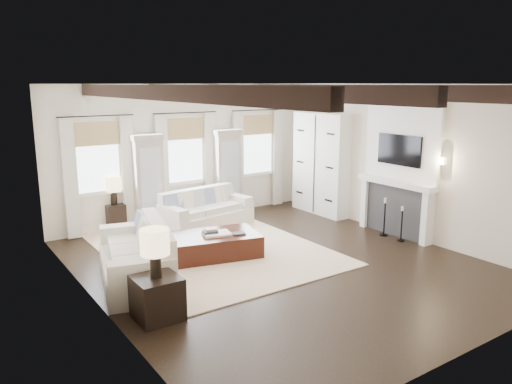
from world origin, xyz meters
TOP-DOWN VIEW (x-y plane):
  - ground at (0.00, 0.00)m, footprint 7.50×7.50m
  - room_shell at (0.75, 0.90)m, footprint 6.54×7.54m
  - area_rug at (-0.62, 1.40)m, footprint 3.80×4.80m
  - sofa_back at (-0.01, 2.78)m, footprint 2.16×1.21m
  - sofa_left at (-2.39, 0.66)m, footprint 1.56×2.45m
  - ottoman at (-0.77, 1.03)m, footprint 1.84×1.38m
  - tray at (-0.74, 0.96)m, footprint 0.57×0.49m
  - book_lower at (-0.85, 1.02)m, footprint 0.30×0.25m
  - book_upper at (-0.81, 1.07)m, footprint 0.25×0.22m
  - book_loose at (-0.39, 0.75)m, footprint 0.28×0.23m
  - side_table_front at (-2.70, -0.77)m, footprint 0.61×0.61m
  - lamp_front at (-2.70, -0.77)m, footprint 0.40×0.40m
  - side_table_back at (-1.75, 3.71)m, footprint 0.40×0.40m
  - lamp_back at (-1.75, 3.71)m, footprint 0.36×0.36m
  - candlestick_near at (2.90, -0.36)m, footprint 0.15×0.15m
  - candlestick_far at (2.90, 0.10)m, footprint 0.17×0.17m

SIDE VIEW (x-z plane):
  - ground at x=0.00m, z-range 0.00..0.00m
  - area_rug at x=-0.62m, z-range 0.00..0.02m
  - ottoman at x=-0.77m, z-range 0.00..0.43m
  - side_table_back at x=-1.75m, z-range 0.00..0.60m
  - side_table_front at x=-2.70m, z-range 0.00..0.61m
  - candlestick_near at x=2.90m, z-range -0.06..0.68m
  - candlestick_far at x=2.90m, z-range -0.07..0.76m
  - sofa_back at x=-0.01m, z-range -0.08..0.80m
  - sofa_left at x=-2.39m, z-range -0.09..0.88m
  - book_loose at x=-0.39m, z-range 0.43..0.46m
  - tray at x=-0.74m, z-range 0.43..0.47m
  - book_lower at x=-0.85m, z-range 0.47..0.51m
  - book_upper at x=-0.81m, z-range 0.51..0.54m
  - lamp_back at x=-1.75m, z-range 0.71..1.34m
  - lamp_front at x=-2.70m, z-range 0.73..1.42m
  - room_shell at x=0.75m, z-range 0.28..3.50m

